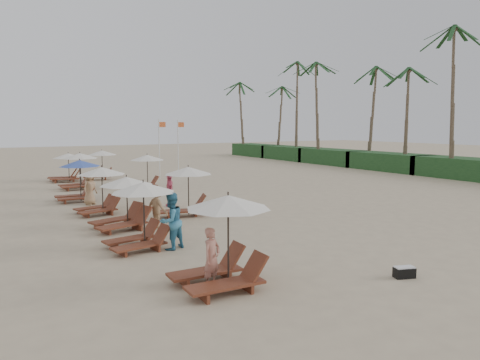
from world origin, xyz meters
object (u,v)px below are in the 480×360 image
beachgoer_mid_b (158,207)px  beachgoer_near (212,258)px  lounger_station_3 (98,189)px  flag_pole_near (160,146)px  lounger_station_5 (77,171)px  beachgoer_mid_a (171,221)px  inland_station_0 (185,188)px  lounger_station_2 (121,204)px  lounger_station_0 (220,244)px  lounger_station_6 (65,168)px  beachgoer_far_a (170,190)px  beachgoer_far_b (90,188)px  duffel_bag (404,272)px  lounger_station_1 (138,215)px  inland_station_2 (100,162)px  lounger_station_4 (76,180)px  inland_station_1 (145,167)px

beachgoer_mid_b → beachgoer_near: bearing=150.9°
lounger_station_3 → flag_pole_near: 13.53m
lounger_station_5 → beachgoer_mid_a: lounger_station_5 is taller
flag_pole_near → inland_station_0: bearing=-106.1°
lounger_station_2 → lounger_station_0: bearing=-87.4°
lounger_station_6 → beachgoer_near: lounger_station_6 is taller
beachgoer_mid_a → beachgoer_far_a: beachgoer_mid_a is taller
beachgoer_mid_b → beachgoer_far_b: beachgoer_far_b is taller
beachgoer_near → beachgoer_mid_a: bearing=57.6°
lounger_station_5 → duffel_bag: lounger_station_5 is taller
lounger_station_3 → lounger_station_6: size_ratio=0.92×
beachgoer_near → beachgoer_mid_a: (0.44, 3.82, 0.18)m
lounger_station_1 → lounger_station_3: size_ratio=1.01×
flag_pole_near → beachgoer_far_a: bearing=-108.3°
lounger_station_0 → inland_station_2: (2.81, 24.63, 0.20)m
beachgoer_far_b → lounger_station_0: bearing=-125.3°
beachgoer_mid_b → inland_station_0: bearing=-69.4°
lounger_station_0 → beachgoer_far_b: (-0.24, 13.93, -0.27)m
lounger_station_5 → beachgoer_far_a: 9.35m
lounger_station_0 → lounger_station_1: lounger_station_0 is taller
inland_station_0 → beachgoer_far_a: bearing=84.3°
beachgoer_mid_b → beachgoer_far_b: (-1.21, 6.79, 0.02)m
lounger_station_2 → lounger_station_1: bearing=-95.6°
inland_station_0 → beachgoer_mid_a: inland_station_0 is taller
beachgoer_mid_b → duffel_bag: (3.67, -9.10, -0.70)m
lounger_station_6 → beachgoer_near: (-0.53, -24.70, -0.24)m
lounger_station_4 → beachgoer_far_a: lounger_station_4 is taller
beachgoer_far_a → duffel_bag: (1.47, -13.32, -0.68)m
flag_pole_near → lounger_station_2: bearing=-116.0°
lounger_station_1 → lounger_station_5: 15.75m
lounger_station_3 → lounger_station_4: 4.21m
beachgoer_mid_b → beachgoer_mid_a: bearing=147.7°
lounger_station_4 → beachgoer_mid_a: (0.85, -11.57, -0.20)m
lounger_station_0 → beachgoer_mid_a: lounger_station_0 is taller
flag_pole_near → lounger_station_4: bearing=-136.5°
lounger_station_2 → lounger_station_6: (0.69, 17.04, 0.02)m
inland_station_1 → beachgoer_mid_b: 11.24m
lounger_station_2 → flag_pole_near: flag_pole_near is taller
beachgoer_far_a → lounger_station_5: bearing=-147.2°
inland_station_2 → lounger_station_0: bearing=-96.5°
lounger_station_5 → beachgoer_far_b: lounger_station_5 is taller
inland_station_2 → flag_pole_near: 4.72m
lounger_station_3 → duffel_bag: lounger_station_3 is taller
lounger_station_3 → flag_pole_near: size_ratio=0.53×
lounger_station_6 → flag_pole_near: size_ratio=0.57×
lounger_station_0 → beachgoer_far_b: 13.93m
lounger_station_5 → inland_station_1: bearing=-31.8°
lounger_station_1 → flag_pole_near: size_ratio=0.53×
inland_station_2 → beachgoer_far_a: inland_station_2 is taller
lounger_station_2 → lounger_station_3: lounger_station_3 is taller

